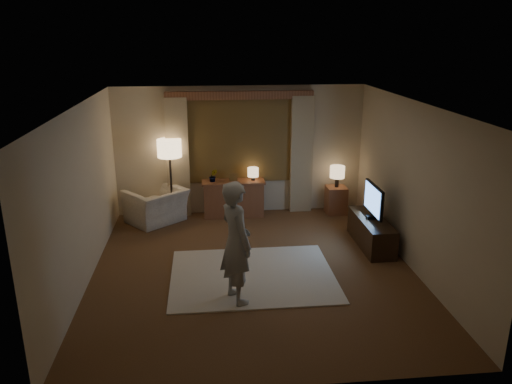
{
  "coord_description": "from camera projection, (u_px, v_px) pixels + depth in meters",
  "views": [
    {
      "loc": [
        -0.7,
        -7.09,
        3.58
      ],
      "look_at": [
        0.1,
        0.6,
        1.1
      ],
      "focal_mm": 35.0,
      "sensor_mm": 36.0,
      "label": 1
    }
  ],
  "objects": [
    {
      "name": "room",
      "position": [
        250.0,
        180.0,
        7.95
      ],
      "size": [
        5.04,
        5.54,
        2.64
      ],
      "color": "brown",
      "rests_on": "ground"
    },
    {
      "name": "floor_lamp",
      "position": [
        170.0,
        153.0,
        9.68
      ],
      "size": [
        0.47,
        0.47,
        1.61
      ],
      "color": "black",
      "rests_on": "floor"
    },
    {
      "name": "tv",
      "position": [
        374.0,
        200.0,
        8.54
      ],
      "size": [
        0.21,
        0.85,
        0.61
      ],
      "color": "black",
      "rests_on": "tv_stand"
    },
    {
      "name": "side_table",
      "position": [
        336.0,
        200.0,
        10.31
      ],
      "size": [
        0.4,
        0.4,
        0.56
      ],
      "primitive_type": "cube",
      "color": "brown",
      "rests_on": "floor"
    },
    {
      "name": "table_lamp_side",
      "position": [
        337.0,
        172.0,
        10.13
      ],
      "size": [
        0.3,
        0.3,
        0.44
      ],
      "color": "black",
      "rests_on": "side_table"
    },
    {
      "name": "table_lamp_sideboard",
      "position": [
        253.0,
        173.0,
        10.0
      ],
      "size": [
        0.22,
        0.22,
        0.3
      ],
      "color": "black",
      "rests_on": "sideboard"
    },
    {
      "name": "rug",
      "position": [
        253.0,
        275.0,
        7.68
      ],
      "size": [
        2.5,
        2.0,
        0.02
      ],
      "primitive_type": "cube",
      "color": "beige",
      "rests_on": "floor"
    },
    {
      "name": "sideboard",
      "position": [
        234.0,
        199.0,
        10.12
      ],
      "size": [
        1.2,
        0.4,
        0.7
      ],
      "primitive_type": "cube",
      "color": "brown",
      "rests_on": "floor"
    },
    {
      "name": "armchair",
      "position": [
        156.0,
        206.0,
        9.78
      ],
      "size": [
        1.37,
        1.35,
        0.67
      ],
      "primitive_type": "imported",
      "rotation": [
        0.0,
        0.0,
        -2.44
      ],
      "color": "#F1E2C6",
      "rests_on": "floor"
    },
    {
      "name": "picture_frame",
      "position": [
        233.0,
        178.0,
        9.99
      ],
      "size": [
        0.16,
        0.02,
        0.2
      ],
      "primitive_type": "cube",
      "color": "brown",
      "rests_on": "sideboard"
    },
    {
      "name": "person",
      "position": [
        236.0,
        242.0,
        6.73
      ],
      "size": [
        0.62,
        0.74,
        1.72
      ],
      "primitive_type": "imported",
      "rotation": [
        0.0,
        0.0,
        1.97
      ],
      "color": "#A8A49B",
      "rests_on": "rug"
    },
    {
      "name": "tv_stand",
      "position": [
        371.0,
        232.0,
        8.72
      ],
      "size": [
        0.45,
        1.4,
        0.5
      ],
      "primitive_type": "cube",
      "color": "black",
      "rests_on": "floor"
    },
    {
      "name": "plant",
      "position": [
        213.0,
        176.0,
        9.93
      ],
      "size": [
        0.17,
        0.13,
        0.3
      ],
      "primitive_type": "imported",
      "color": "#999999",
      "rests_on": "sideboard"
    }
  ]
}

